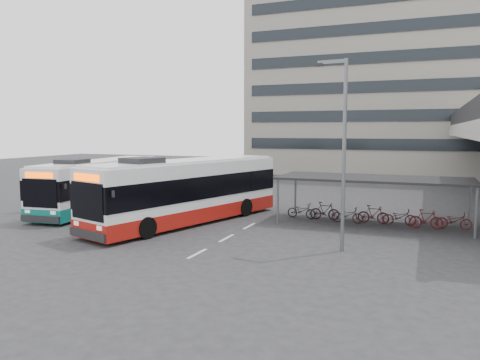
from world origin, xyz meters
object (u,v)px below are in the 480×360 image
at_px(bus_main, 188,191).
at_px(pedestrian, 146,197).
at_px(bus_teal, 101,185).
at_px(lamp_post, 342,143).

height_order(bus_main, pedestrian, bus_main).
relative_size(bus_teal, lamp_post, 1.47).
xyz_separation_m(bus_main, pedestrian, (-4.81, 3.20, -0.96)).
height_order(bus_main, lamp_post, lamp_post).
bearing_deg(bus_teal, pedestrian, 22.11).
bearing_deg(pedestrian, lamp_post, -70.17).
bearing_deg(bus_teal, lamp_post, -22.83).
bearing_deg(lamp_post, pedestrian, 162.63).
relative_size(pedestrian, lamp_post, 0.19).
relative_size(bus_main, bus_teal, 1.10).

